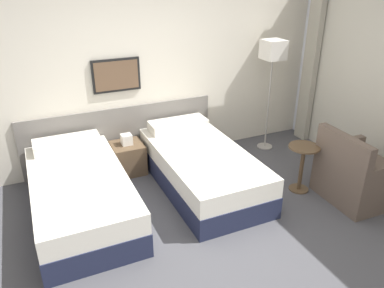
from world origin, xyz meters
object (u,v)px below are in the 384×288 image
at_px(floor_lamp, 273,56).
at_px(armchair, 358,177).
at_px(nightstand, 128,157).
at_px(bed_near_door, 80,194).
at_px(bed_near_window, 201,167).
at_px(side_table, 302,161).

bearing_deg(floor_lamp, armchair, -84.40).
relative_size(nightstand, floor_lamp, 0.33).
xyz_separation_m(bed_near_door, bed_near_window, (1.52, 0.00, 0.00)).
height_order(nightstand, armchair, armchair).
height_order(bed_near_window, side_table, bed_near_window).
distance_m(bed_near_door, nightstand, 1.07).
bearing_deg(bed_near_window, floor_lamp, 23.58).
bearing_deg(side_table, floor_lamp, 75.10).
bearing_deg(bed_near_window, bed_near_door, 180.00).
relative_size(side_table, armchair, 0.69).
bearing_deg(armchair, side_table, 50.87).
height_order(floor_lamp, side_table, floor_lamp).
relative_size(bed_near_door, bed_near_window, 1.00).
bearing_deg(armchair, bed_near_window, 58.49).
relative_size(nightstand, armchair, 0.63).
bearing_deg(bed_near_door, nightstand, 44.30).
height_order(bed_near_door, nightstand, bed_near_door).
height_order(side_table, armchair, armchair).
bearing_deg(armchair, floor_lamp, 7.66).
xyz_separation_m(bed_near_window, armchair, (1.60, -1.06, 0.03)).
relative_size(bed_near_door, nightstand, 3.62).
height_order(bed_near_window, nightstand, bed_near_window).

